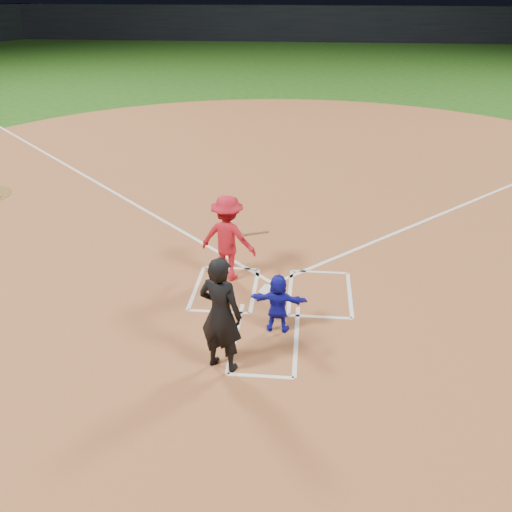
# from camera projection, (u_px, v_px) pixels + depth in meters

# --- Properties ---
(ground) EXTENTS (120.00, 120.00, 0.00)m
(ground) POSITION_uv_depth(u_px,v_px,m) (272.00, 291.00, 11.79)
(ground) COLOR #1B4812
(ground) RESTS_ON ground
(home_plate_dirt) EXTENTS (28.00, 28.00, 0.01)m
(home_plate_dirt) POSITION_uv_depth(u_px,v_px,m) (286.00, 192.00, 17.13)
(home_plate_dirt) COLOR brown
(home_plate_dirt) RESTS_ON ground
(stadium_wall_far) EXTENTS (80.00, 1.20, 3.20)m
(stadium_wall_far) POSITION_uv_depth(u_px,v_px,m) (307.00, 23.00, 53.85)
(stadium_wall_far) COLOR black
(stadium_wall_far) RESTS_ON ground
(home_plate) EXTENTS (0.60, 0.60, 0.02)m
(home_plate) POSITION_uv_depth(u_px,v_px,m) (272.00, 290.00, 11.78)
(home_plate) COLOR silver
(home_plate) RESTS_ON home_plate_dirt
(catcher) EXTENTS (1.06, 0.40, 1.12)m
(catcher) POSITION_uv_depth(u_px,v_px,m) (278.00, 303.00, 10.26)
(catcher) COLOR #1617B4
(catcher) RESTS_ON home_plate_dirt
(umpire) EXTENTS (0.86, 0.71, 2.02)m
(umpire) POSITION_uv_depth(u_px,v_px,m) (221.00, 314.00, 9.09)
(umpire) COLOR black
(umpire) RESTS_ON home_plate_dirt
(chalk_markings) EXTENTS (28.35, 17.32, 0.01)m
(chalk_markings) POSITION_uv_depth(u_px,v_px,m) (285.00, 200.00, 16.49)
(chalk_markings) COLOR white
(chalk_markings) RESTS_ON home_plate_dirt
(batter_at_plate) EXTENTS (1.52, 1.00, 1.86)m
(batter_at_plate) POSITION_uv_depth(u_px,v_px,m) (228.00, 238.00, 11.89)
(batter_at_plate) COLOR red
(batter_at_plate) RESTS_ON home_plate_dirt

